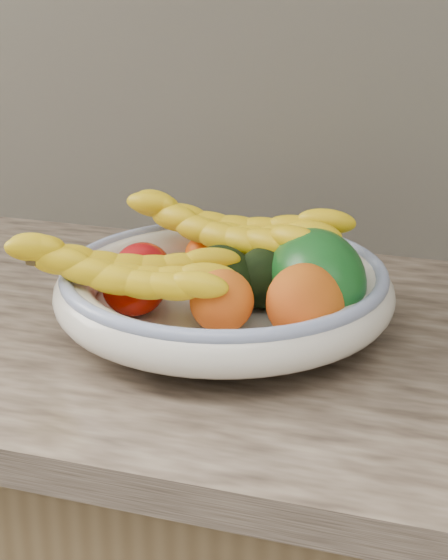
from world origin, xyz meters
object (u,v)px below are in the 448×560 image
Objects in this scene: green_mango at (316,277)px; fruit_bowl at (224,289)px; banana_bunch_back at (229,236)px; banana_bunch_front at (120,277)px.

fruit_bowl is at bearing 142.63° from green_mango.
banana_bunch_front is (-0.08, -0.15, -0.01)m from banana_bunch_back.
fruit_bowl is 0.09m from banana_bunch_back.
fruit_bowl is at bearing -63.19° from banana_bunch_back.
fruit_bowl is 1.45× the size of banana_bunch_front.
green_mango reaches higher than banana_bunch_front.
banana_bunch_back is at bearing 112.31° from green_mango.
banana_bunch_back reaches higher than fruit_bowl.
fruit_bowl is 0.11m from green_mango.
banana_bunch_back is at bearing 103.22° from fruit_bowl.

